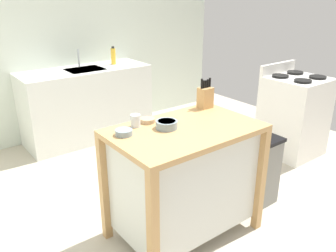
% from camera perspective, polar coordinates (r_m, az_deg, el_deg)
% --- Properties ---
extents(ground_plane, '(6.11, 6.11, 0.00)m').
position_cam_1_polar(ground_plane, '(2.99, -0.44, -15.84)').
color(ground_plane, '#BCB29E').
rests_on(ground_plane, ground).
extents(wall_back, '(5.11, 0.10, 2.60)m').
position_cam_1_polar(wall_back, '(4.57, -19.58, 13.89)').
color(wall_back, silver).
rests_on(wall_back, ground).
extents(kitchen_island, '(1.08, 0.69, 0.89)m').
position_cam_1_polar(kitchen_island, '(2.65, 2.65, -8.19)').
color(kitchen_island, tan).
rests_on(kitchen_island, ground).
extents(knife_block, '(0.11, 0.09, 0.25)m').
position_cam_1_polar(knife_block, '(2.89, 6.09, 4.74)').
color(knife_block, tan).
rests_on(knife_block, kitchen_island).
extents(bowl_stoneware_deep, '(0.12, 0.12, 0.04)m').
position_cam_1_polar(bowl_stoneware_deep, '(2.36, -7.21, -0.99)').
color(bowl_stoneware_deep, gray).
rests_on(bowl_stoneware_deep, kitchen_island).
extents(bowl_ceramic_small, '(0.11, 0.11, 0.03)m').
position_cam_1_polar(bowl_ceramic_small, '(2.58, -3.32, 0.97)').
color(bowl_ceramic_small, tan).
rests_on(bowl_ceramic_small, kitchen_island).
extents(bowl_ceramic_wide, '(0.15, 0.15, 0.06)m').
position_cam_1_polar(bowl_ceramic_wide, '(2.46, -0.23, 0.27)').
color(bowl_ceramic_wide, gray).
rests_on(bowl_ceramic_wide, kitchen_island).
extents(drinking_cup, '(0.07, 0.07, 0.09)m').
position_cam_1_polar(drinking_cup, '(2.49, -5.32, 0.87)').
color(drinking_cup, silver).
rests_on(drinking_cup, kitchen_island).
extents(trash_bin, '(0.36, 0.28, 0.63)m').
position_cam_1_polar(trash_bin, '(3.20, 14.27, -7.11)').
color(trash_bin, slate).
rests_on(trash_bin, ground).
extents(sink_counter, '(1.57, 0.60, 0.90)m').
position_cam_1_polar(sink_counter, '(4.54, -13.00, 3.52)').
color(sink_counter, silver).
rests_on(sink_counter, ground).
extents(sink_faucet, '(0.02, 0.02, 0.22)m').
position_cam_1_polar(sink_faucet, '(4.53, -14.36, 10.66)').
color(sink_faucet, '#B7BCC1').
rests_on(sink_faucet, sink_counter).
extents(bottle_hand_soap, '(0.06, 0.06, 0.23)m').
position_cam_1_polar(bottle_hand_soap, '(4.62, -8.91, 11.20)').
color(bottle_hand_soap, yellow).
rests_on(bottle_hand_soap, sink_counter).
extents(stove, '(0.60, 0.60, 1.02)m').
position_cam_1_polar(stove, '(4.25, 19.74, 1.64)').
color(stove, white).
rests_on(stove, ground).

